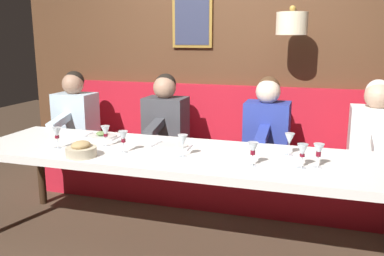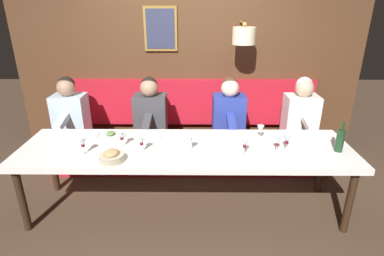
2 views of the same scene
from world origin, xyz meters
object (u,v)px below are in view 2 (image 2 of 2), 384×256
dining_table (186,152)px  diner_far (70,110)px  wine_glass_0 (245,144)px  wine_glass_4 (287,140)px  wine_glass_5 (122,136)px  wine_glass_2 (141,141)px  diner_nearest (301,111)px  diner_near (229,111)px  wine_bottle (340,140)px  diner_middle (150,111)px  wine_glass_7 (261,130)px  bread_bowl (112,157)px  wine_glass_3 (190,140)px  wine_glass_1 (83,143)px  wine_glass_6 (277,142)px

dining_table → diner_far: size_ratio=4.16×
wine_glass_0 → wine_glass_4: 0.43m
wine_glass_5 → wine_glass_0: bearing=-98.0°
wine_glass_0 → wine_glass_2: size_ratio=1.00×
diner_nearest → diner_near: (0.00, 0.90, 0.00)m
wine_glass_4 → dining_table: bearing=85.0°
wine_bottle → diner_middle: bearing=63.5°
wine_glass_7 → bread_bowl: bearing=108.6°
wine_glass_3 → diner_middle: bearing=27.3°
diner_middle → wine_glass_5: 0.91m
diner_nearest → wine_glass_5: 2.23m
wine_glass_1 → wine_bottle: 2.44m
wine_glass_4 → wine_glass_6: size_ratio=1.00×
diner_near → diner_far: bearing=90.0°
wine_glass_3 → wine_glass_7: size_ratio=1.00×
diner_near → wine_bottle: diner_near is taller
wine_bottle → wine_glass_1: bearing=92.0°
wine_glass_1 → wine_glass_4: size_ratio=1.00×
wine_glass_1 → wine_glass_2: 0.55m
wine_bottle → bread_bowl: size_ratio=1.36×
wine_glass_1 → dining_table: bearing=-79.9°
wine_glass_6 → wine_glass_7: 0.30m
diner_near → bread_bowl: 1.68m
diner_near → wine_glass_2: diner_near is taller
diner_far → wine_bottle: size_ratio=2.64×
diner_middle → wine_glass_4: diner_middle is taller
diner_nearest → wine_glass_0: size_ratio=4.82×
dining_table → diner_far: diner_far is taller
wine_glass_5 → wine_bottle: wine_bottle is taller
diner_nearest → wine_glass_7: bearing=137.9°
diner_near → wine_glass_4: 1.07m
dining_table → wine_glass_7: (0.16, -0.77, 0.17)m
wine_glass_3 → wine_glass_4: bearing=-88.5°
wine_glass_0 → wine_bottle: 0.93m
diner_near → diner_middle: (0.00, 0.99, 0.00)m
diner_middle → wine_glass_3: (-0.99, -0.51, 0.04)m
diner_far → wine_glass_3: 1.82m
dining_table → wine_glass_7: size_ratio=20.08×
diner_middle → wine_glass_3: bearing=-152.7°
bread_bowl → dining_table: bearing=-64.2°
diner_middle → wine_glass_4: (-0.97, -1.44, 0.04)m
wine_glass_0 → dining_table: bearing=72.4°
wine_glass_5 → wine_bottle: 2.11m
wine_glass_6 → dining_table: bearing=81.9°
diner_near → wine_glass_1: (-1.05, 1.48, 0.04)m
dining_table → wine_glass_7: bearing=-78.1°
dining_table → wine_bottle: wine_bottle is taller
wine_glass_4 → wine_glass_7: bearing=39.6°
wine_glass_1 → wine_glass_7: same height
diner_far → bread_bowl: size_ratio=3.60×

